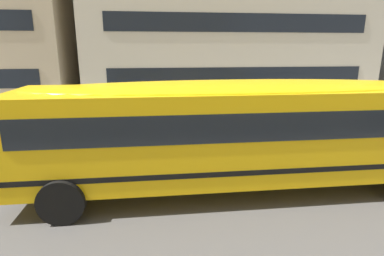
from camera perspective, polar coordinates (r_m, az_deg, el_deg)
The scene contains 6 objects.
ground_plane at distance 10.29m, azimuth 7.38°, elevation -6.22°, with size 400.00×400.00×0.00m, color #54514F.
sidewalk_far at distance 18.14m, azimuth 0.81°, elevation 3.02°, with size 120.00×3.00×0.01m, color gray.
lane_centreline at distance 10.29m, azimuth 7.38°, elevation -6.21°, with size 110.00×0.16×0.01m, color silver.
school_bus at distance 8.02m, azimuth 10.48°, elevation 0.35°, with size 12.78×3.07×2.85m.
parked_car_silver_by_hydrant at distance 16.25m, azimuth -26.34°, elevation 3.16°, with size 3.94×1.96×1.64m.
apartment_block_far_centre at distance 26.62m, azimuth 4.81°, elevation 21.01°, with size 19.33×13.63×13.30m.
Camera 1 is at (-2.52, -9.30, 3.63)m, focal length 28.88 mm.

